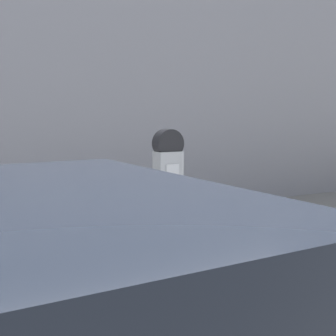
# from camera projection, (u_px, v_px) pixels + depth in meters

# --- Properties ---
(sidewalk) EXTENTS (24.00, 2.80, 0.13)m
(sidewalk) POSITION_uv_depth(u_px,v_px,m) (88.00, 293.00, 4.16)
(sidewalk) COLOR #BCB7AD
(sidewalk) RESTS_ON ground_plane
(building_facade) EXTENTS (24.00, 0.30, 5.98)m
(building_facade) POSITION_uv_depth(u_px,v_px,m) (13.00, 20.00, 6.71)
(building_facade) COLOR gray
(building_facade) RESTS_ON ground_plane
(parking_meter) EXTENTS (0.20, 0.14, 1.42)m
(parking_meter) POSITION_uv_depth(u_px,v_px,m) (168.00, 194.00, 3.34)
(parking_meter) COLOR #2D2D30
(parking_meter) RESTS_ON sidewalk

